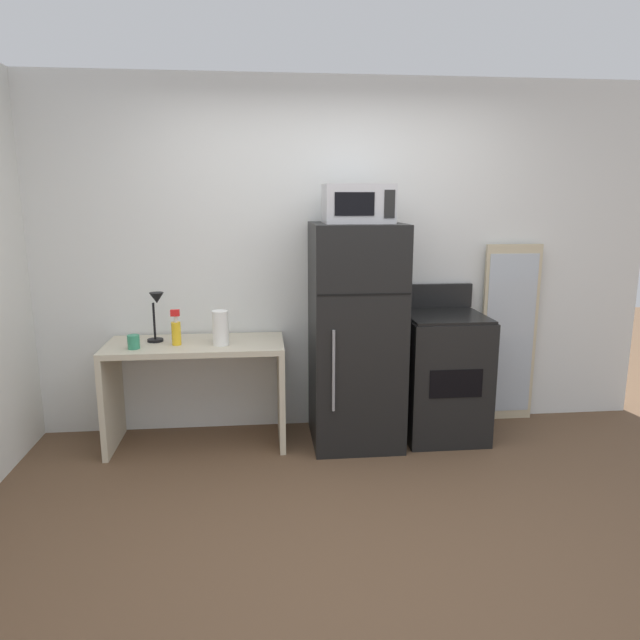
% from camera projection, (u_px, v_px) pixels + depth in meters
% --- Properties ---
extents(ground_plane, '(12.00, 12.00, 0.00)m').
position_uv_depth(ground_plane, '(364.00, 543.00, 2.99)').
color(ground_plane, brown).
extents(wall_back_white, '(5.00, 0.10, 2.60)m').
position_uv_depth(wall_back_white, '(327.00, 258.00, 4.38)').
color(wall_back_white, silver).
rests_on(wall_back_white, ground).
extents(desk, '(1.23, 0.55, 0.75)m').
position_uv_depth(desk, '(196.00, 373.00, 4.10)').
color(desk, beige).
rests_on(desk, ground).
extents(desk_lamp, '(0.14, 0.12, 0.35)m').
position_uv_depth(desk_lamp, '(156.00, 308.00, 4.03)').
color(desk_lamp, black).
rests_on(desk_lamp, desk).
extents(coffee_mug, '(0.08, 0.08, 0.09)m').
position_uv_depth(coffee_mug, '(134.00, 342.00, 3.88)').
color(coffee_mug, '#338C66').
rests_on(coffee_mug, desk).
extents(spray_bottle, '(0.06, 0.06, 0.25)m').
position_uv_depth(spray_bottle, '(176.00, 331.00, 3.98)').
color(spray_bottle, yellow).
rests_on(spray_bottle, desk).
extents(paper_towel_roll, '(0.11, 0.11, 0.24)m').
position_uv_depth(paper_towel_roll, '(221.00, 328.00, 3.97)').
color(paper_towel_roll, white).
rests_on(paper_towel_roll, desk).
extents(refrigerator, '(0.63, 0.67, 1.58)m').
position_uv_depth(refrigerator, '(356.00, 335.00, 4.12)').
color(refrigerator, black).
rests_on(refrigerator, ground).
extents(microwave, '(0.46, 0.35, 0.26)m').
position_uv_depth(microwave, '(358.00, 204.00, 3.90)').
color(microwave, '#B7B7BC').
rests_on(microwave, refrigerator).
extents(oven_range, '(0.58, 0.61, 1.10)m').
position_uv_depth(oven_range, '(442.00, 374.00, 4.27)').
color(oven_range, black).
rests_on(oven_range, ground).
extents(leaning_mirror, '(0.44, 0.03, 1.40)m').
position_uv_depth(leaning_mirror, '(509.00, 334.00, 4.53)').
color(leaning_mirror, '#C6B793').
rests_on(leaning_mirror, ground).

